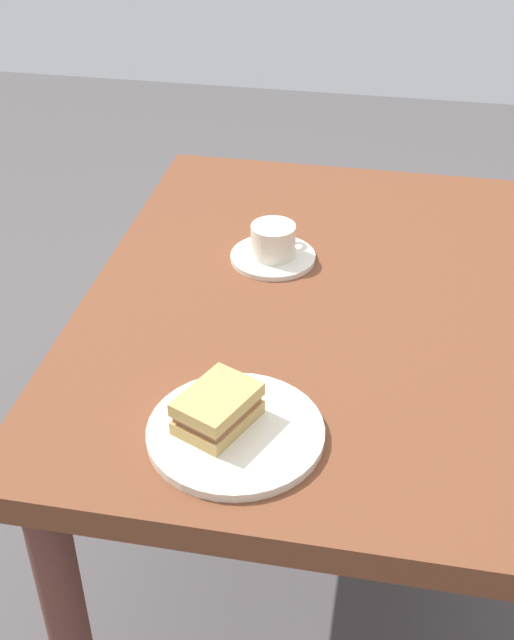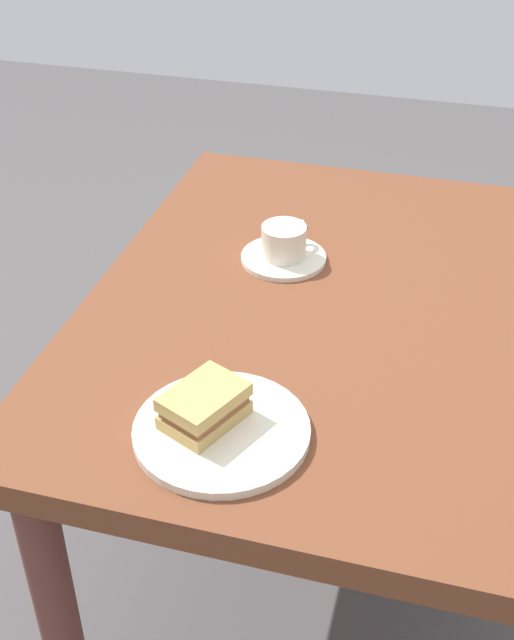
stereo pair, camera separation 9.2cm
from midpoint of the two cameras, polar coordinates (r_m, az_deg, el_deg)
name	(u,v)px [view 2 (the right image)]	position (r m, az deg, el deg)	size (l,w,h in m)	color
ground_plane	(326,562)	(1.95, 6.15, -16.26)	(6.00, 6.00, 0.00)	#504C4C
dining_table	(341,346)	(1.52, 7.55, -1.83)	(1.11, 0.89, 0.70)	brown
sandwich_plate	(222,431)	(1.19, -0.22, -7.69)	(0.25, 0.25, 0.01)	beige
sandwich_front	(204,406)	(1.17, -1.40, -5.99)	(0.14, 0.12, 0.05)	tan
coffee_saucer	(283,258)	(1.58, 3.50, 4.25)	(0.16, 0.16, 0.01)	silver
coffee_cup	(284,240)	(1.56, 3.59, 5.47)	(0.11, 0.08, 0.06)	beige
spoon	(294,235)	(1.64, 4.17, 5.79)	(0.10, 0.02, 0.01)	silver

